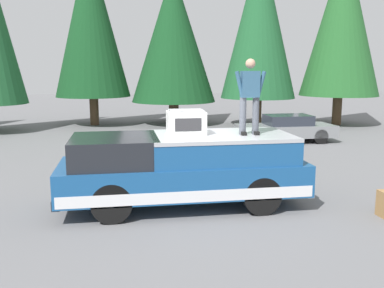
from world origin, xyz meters
The scene contains 9 objects.
ground_plane centered at (0.00, 0.00, 0.00)m, with size 90.00×90.00×0.00m, color slate.
pickup_truck centered at (0.07, 0.33, 0.87)m, with size 2.01×5.54×1.65m.
compressor_unit centered at (0.16, 0.24, 1.93)m, with size 0.65×0.84×0.56m.
person_on_truck_bed centered at (-0.09, -1.16, 2.55)m, with size 0.29×0.72×1.69m.
parked_car_grey centered at (7.99, -5.30, 0.58)m, with size 1.64×4.10×1.16m.
conifer_far_left centered at (12.91, -10.25, 5.71)m, with size 4.26×4.26×9.80m.
conifer_left centered at (13.52, -5.80, 5.62)m, with size 4.05×4.05×9.74m.
conifer_center_left centered at (14.78, -1.30, 4.84)m, with size 4.67×4.67×8.43m.
conifer_center_right centered at (15.09, 3.13, 5.66)m, with size 4.05×4.05×9.75m.
Camera 1 is at (-9.37, 1.70, 3.13)m, focal length 40.23 mm.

